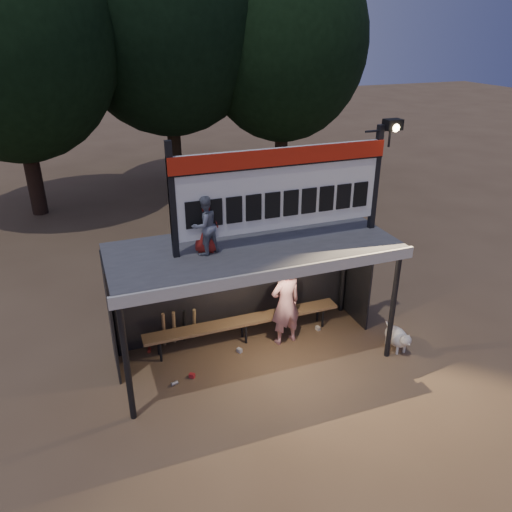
# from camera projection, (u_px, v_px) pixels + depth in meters

# --- Properties ---
(ground) EXTENTS (80.00, 80.00, 0.00)m
(ground) POSITION_uv_depth(u_px,v_px,m) (253.00, 355.00, 9.61)
(ground) COLOR brown
(ground) RESTS_ON ground
(player) EXTENTS (0.69, 0.50, 1.75)m
(player) POSITION_uv_depth(u_px,v_px,m) (286.00, 303.00, 9.66)
(player) COLOR white
(player) RESTS_ON ground
(child_a) EXTENTS (0.60, 0.54, 0.99)m
(child_a) POSITION_uv_depth(u_px,v_px,m) (204.00, 225.00, 8.11)
(child_a) COLOR slate
(child_a) RESTS_ON dugout_shelter
(child_b) EXTENTS (0.56, 0.46, 0.98)m
(child_b) POSITION_uv_depth(u_px,v_px,m) (205.00, 224.00, 8.18)
(child_b) COLOR maroon
(child_b) RESTS_ON dugout_shelter
(dugout_shelter) EXTENTS (5.10, 2.08, 2.32)m
(dugout_shelter) POSITION_uv_depth(u_px,v_px,m) (249.00, 264.00, 9.04)
(dugout_shelter) COLOR #404043
(dugout_shelter) RESTS_ON ground
(scoreboard_assembly) EXTENTS (4.10, 0.27, 1.99)m
(scoreboard_assembly) POSITION_uv_depth(u_px,v_px,m) (284.00, 186.00, 8.38)
(scoreboard_assembly) COLOR black
(scoreboard_assembly) RESTS_ON dugout_shelter
(bench) EXTENTS (4.00, 0.35, 0.48)m
(bench) POSITION_uv_depth(u_px,v_px,m) (244.00, 321.00, 9.89)
(bench) COLOR olive
(bench) RESTS_ON ground
(tree_left) EXTENTS (6.46, 6.46, 9.27)m
(tree_left) POSITION_uv_depth(u_px,v_px,m) (7.00, 35.00, 14.52)
(tree_left) COLOR black
(tree_left) RESTS_ON ground
(tree_mid) EXTENTS (7.22, 7.22, 10.36)m
(tree_mid) POSITION_uv_depth(u_px,v_px,m) (165.00, 12.00, 17.10)
(tree_mid) COLOR black
(tree_mid) RESTS_ON ground
(tree_right) EXTENTS (6.08, 6.08, 8.72)m
(tree_right) POSITION_uv_depth(u_px,v_px,m) (283.00, 43.00, 17.92)
(tree_right) COLOR #302015
(tree_right) RESTS_ON ground
(dog) EXTENTS (0.36, 0.81, 0.49)m
(dog) POSITION_uv_depth(u_px,v_px,m) (398.00, 337.00, 9.67)
(dog) COLOR white
(dog) RESTS_ON ground
(bats) EXTENTS (0.69, 0.36, 0.84)m
(bats) POSITION_uv_depth(u_px,v_px,m) (179.00, 327.00, 9.73)
(bats) COLOR olive
(bats) RESTS_ON ground
(litter) EXTENTS (3.51, 1.26, 0.08)m
(litter) POSITION_uv_depth(u_px,v_px,m) (219.00, 356.00, 9.51)
(litter) COLOR #AE1D21
(litter) RESTS_ON ground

